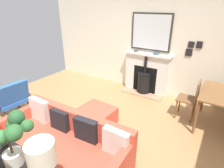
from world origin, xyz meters
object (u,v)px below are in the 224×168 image
object	(u,v)px
dining_table	(221,98)
sofa	(65,143)
table_lamp_far_end	(41,155)
armchair_accent	(12,98)
dining_chair_near_fireplace	(192,97)
mantel_bowl_far	(156,54)
fireplace	(146,75)
ottoman	(95,117)
potted_plant	(11,136)
console_table	(10,162)
mantel_bowl_near	(136,51)

from	to	relation	value
dining_table	sofa	bearing A→B (deg)	-40.31
sofa	table_lamp_far_end	xyz separation A→B (m)	(0.79, 0.65, 0.79)
sofa	armchair_accent	world-z (taller)	armchair_accent
dining_table	dining_chair_near_fireplace	xyz separation A→B (m)	(-0.00, -0.51, -0.12)
mantel_bowl_far	fireplace	bearing A→B (deg)	-85.24
dining_table	dining_chair_near_fireplace	bearing A→B (deg)	-90.06
armchair_accent	dining_chair_near_fireplace	world-z (taller)	dining_chair_near_fireplace
ottoman	potted_plant	world-z (taller)	potted_plant
mantel_bowl_far	sofa	world-z (taller)	mantel_bowl_far
console_table	dining_table	size ratio (longest dim) A/B	1.62
sofa	table_lamp_far_end	bearing A→B (deg)	39.66
potted_plant	armchair_accent	bearing A→B (deg)	-117.20
armchair_accent	console_table	size ratio (longest dim) A/B	0.49
table_lamp_far_end	dining_chair_near_fireplace	world-z (taller)	table_lamp_far_end
sofa	armchair_accent	bearing A→B (deg)	-97.67
table_lamp_far_end	potted_plant	bearing A→B (deg)	-90.64
potted_plant	dining_table	bearing A→B (deg)	150.47
mantel_bowl_far	dining_table	bearing A→B (deg)	65.46
mantel_bowl_far	ottoman	distance (m)	2.29
mantel_bowl_near	potted_plant	size ratio (longest dim) A/B	0.20
mantel_bowl_near	dining_table	distance (m)	2.34
console_table	mantel_bowl_far	bearing A→B (deg)	175.61
console_table	potted_plant	size ratio (longest dim) A/B	2.98
mantel_bowl_near	ottoman	size ratio (longest dim) A/B	0.17
table_lamp_far_end	dining_chair_near_fireplace	size ratio (longest dim) A/B	0.57
fireplace	table_lamp_far_end	world-z (taller)	table_lamp_far_end
table_lamp_far_end	dining_table	size ratio (longest dim) A/B	0.47
mantel_bowl_near	table_lamp_far_end	size ratio (longest dim) A/B	0.24
mantel_bowl_far	dining_table	xyz separation A→B (m)	(0.73, 1.61, -0.48)
mantel_bowl_far	potted_plant	xyz separation A→B (m)	(3.75, -0.10, -0.01)
mantel_bowl_far	console_table	world-z (taller)	mantel_bowl_far
mantel_bowl_far	dining_chair_near_fireplace	size ratio (longest dim) A/B	0.17
fireplace	table_lamp_far_end	bearing A→B (deg)	8.90
console_table	dining_chair_near_fireplace	xyz separation A→B (m)	(-3.03, 1.39, -0.14)
mantel_bowl_far	sofa	bearing A→B (deg)	-5.58
potted_plant	mantel_bowl_near	bearing A→B (deg)	-173.02
mantel_bowl_near	dining_table	bearing A→B (deg)	71.32
potted_plant	table_lamp_far_end	bearing A→B (deg)	89.36
table_lamp_far_end	dining_table	world-z (taller)	table_lamp_far_end
fireplace	mantel_bowl_near	world-z (taller)	mantel_bowl_near
fireplace	armchair_accent	distance (m)	3.30
fireplace	mantel_bowl_far	distance (m)	0.68
console_table	dining_chair_near_fireplace	bearing A→B (deg)	155.35
dining_table	armchair_accent	bearing A→B (deg)	-61.75
armchair_accent	dining_table	size ratio (longest dim) A/B	0.79
dining_chair_near_fireplace	sofa	bearing A→B (deg)	-31.85
sofa	dining_chair_near_fireplace	world-z (taller)	dining_chair_near_fireplace
mantel_bowl_near	mantel_bowl_far	size ratio (longest dim) A/B	0.82
table_lamp_far_end	potted_plant	xyz separation A→B (m)	(-0.01, -0.47, -0.01)
sofa	armchair_accent	xyz separation A→B (m)	(-0.24, -1.81, 0.13)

